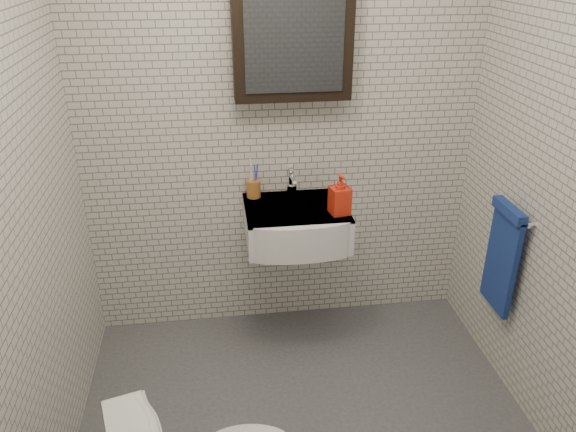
{
  "coord_description": "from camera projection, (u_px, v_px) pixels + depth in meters",
  "views": [
    {
      "loc": [
        -0.36,
        -1.94,
        2.13
      ],
      "look_at": [
        -0.04,
        0.45,
        0.96
      ],
      "focal_mm": 35.0,
      "sensor_mm": 36.0,
      "label": 1
    }
  ],
  "objects": [
    {
      "name": "soap_bottle",
      "position": [
        340.0,
        194.0,
        2.91
      ],
      "size": [
        0.12,
        0.12,
        0.22
      ],
      "primitive_type": "imported",
      "rotation": [
        0.0,
        0.0,
        0.18
      ],
      "color": "orange",
      "rests_on": "washbasin"
    },
    {
      "name": "toothbrush_cup",
      "position": [
        254.0,
        188.0,
        3.13
      ],
      "size": [
        0.1,
        0.1,
        0.22
      ],
      "rotation": [
        0.0,
        0.0,
        -0.23
      ],
      "color": "#A06428",
      "rests_on": "washbasin"
    },
    {
      "name": "towel_rail",
      "position": [
        503.0,
        253.0,
        2.83
      ],
      "size": [
        0.09,
        0.3,
        0.58
      ],
      "color": "silver",
      "rests_on": "room_shell"
    },
    {
      "name": "room_shell",
      "position": [
        314.0,
        144.0,
        2.06
      ],
      "size": [
        2.22,
        2.02,
        2.51
      ],
      "color": "silver",
      "rests_on": "ground"
    },
    {
      "name": "mirror_cabinet",
      "position": [
        292.0,
        40.0,
        2.79
      ],
      "size": [
        0.6,
        0.15,
        0.6
      ],
      "color": "black",
      "rests_on": "room_shell"
    },
    {
      "name": "washbasin",
      "position": [
        297.0,
        226.0,
        3.04
      ],
      "size": [
        0.55,
        0.5,
        0.2
      ],
      "color": "white",
      "rests_on": "room_shell"
    },
    {
      "name": "faucet",
      "position": [
        292.0,
        184.0,
        3.14
      ],
      "size": [
        0.06,
        0.2,
        0.15
      ],
      "color": "silver",
      "rests_on": "washbasin"
    }
  ]
}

